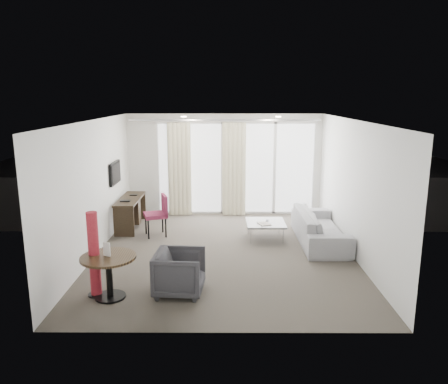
{
  "coord_description": "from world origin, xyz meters",
  "views": [
    {
      "loc": [
        0.04,
        -8.2,
        3.05
      ],
      "look_at": [
        0.0,
        0.6,
        1.1
      ],
      "focal_mm": 35.0,
      "sensor_mm": 36.0,
      "label": 1
    }
  ],
  "objects_px": {
    "sofa": "(320,227)",
    "desk_chair": "(155,216)",
    "red_lamp": "(94,254)",
    "tub_armchair": "(180,273)",
    "coffee_table": "(265,230)",
    "rattan_chair_a": "(255,189)",
    "desk": "(131,213)",
    "round_table": "(109,277)",
    "rattan_chair_b": "(293,185)"
  },
  "relations": [
    {
      "from": "tub_armchair",
      "to": "rattan_chair_a",
      "type": "relative_size",
      "value": 0.85
    },
    {
      "from": "red_lamp",
      "to": "rattan_chair_a",
      "type": "xyz_separation_m",
      "value": [
        2.87,
        5.89,
        -0.23
      ]
    },
    {
      "from": "desk_chair",
      "to": "red_lamp",
      "type": "height_order",
      "value": "red_lamp"
    },
    {
      "from": "red_lamp",
      "to": "tub_armchair",
      "type": "bearing_deg",
      "value": 3.19
    },
    {
      "from": "coffee_table",
      "to": "rattan_chair_a",
      "type": "bearing_deg",
      "value": 90.23
    },
    {
      "from": "sofa",
      "to": "desk_chair",
      "type": "bearing_deg",
      "value": 83.23
    },
    {
      "from": "coffee_table",
      "to": "desk_chair",
      "type": "bearing_deg",
      "value": 175.42
    },
    {
      "from": "desk",
      "to": "sofa",
      "type": "bearing_deg",
      "value": -13.94
    },
    {
      "from": "red_lamp",
      "to": "coffee_table",
      "type": "height_order",
      "value": "red_lamp"
    },
    {
      "from": "rattan_chair_a",
      "to": "rattan_chair_b",
      "type": "relative_size",
      "value": 1.2
    },
    {
      "from": "desk",
      "to": "round_table",
      "type": "relative_size",
      "value": 1.79
    },
    {
      "from": "tub_armchair",
      "to": "coffee_table",
      "type": "distance_m",
      "value": 3.13
    },
    {
      "from": "coffee_table",
      "to": "rattan_chair_b",
      "type": "bearing_deg",
      "value": 73.43
    },
    {
      "from": "desk_chair",
      "to": "rattan_chair_a",
      "type": "xyz_separation_m",
      "value": [
        2.4,
        2.93,
        -0.02
      ]
    },
    {
      "from": "rattan_chair_a",
      "to": "rattan_chair_b",
      "type": "distance_m",
      "value": 1.52
    },
    {
      "from": "red_lamp",
      "to": "desk",
      "type": "bearing_deg",
      "value": 93.56
    },
    {
      "from": "tub_armchair",
      "to": "sofa",
      "type": "height_order",
      "value": "tub_armchair"
    },
    {
      "from": "coffee_table",
      "to": "rattan_chair_b",
      "type": "xyz_separation_m",
      "value": [
        1.2,
        4.03,
        0.18
      ]
    },
    {
      "from": "sofa",
      "to": "rattan_chair_a",
      "type": "xyz_separation_m",
      "value": [
        -1.14,
        3.35,
        0.12
      ]
    },
    {
      "from": "red_lamp",
      "to": "coffee_table",
      "type": "xyz_separation_m",
      "value": [
        2.88,
        2.77,
        -0.48
      ]
    },
    {
      "from": "tub_armchair",
      "to": "rattan_chair_b",
      "type": "distance_m",
      "value": 7.28
    },
    {
      "from": "desk_chair",
      "to": "red_lamp",
      "type": "relative_size",
      "value": 0.69
    },
    {
      "from": "desk",
      "to": "red_lamp",
      "type": "distance_m",
      "value": 3.61
    },
    {
      "from": "rattan_chair_a",
      "to": "round_table",
      "type": "bearing_deg",
      "value": -121.13
    },
    {
      "from": "desk_chair",
      "to": "tub_armchair",
      "type": "height_order",
      "value": "desk_chair"
    },
    {
      "from": "desk_chair",
      "to": "round_table",
      "type": "xyz_separation_m",
      "value": [
        -0.23,
        -3.05,
        -0.13
      ]
    },
    {
      "from": "rattan_chair_a",
      "to": "coffee_table",
      "type": "bearing_deg",
      "value": -97.14
    },
    {
      "from": "coffee_table",
      "to": "sofa",
      "type": "bearing_deg",
      "value": -11.39
    },
    {
      "from": "round_table",
      "to": "sofa",
      "type": "height_order",
      "value": "round_table"
    },
    {
      "from": "desk",
      "to": "coffee_table",
      "type": "height_order",
      "value": "desk"
    },
    {
      "from": "rattan_chair_b",
      "to": "round_table",
      "type": "bearing_deg",
      "value": -139.2
    },
    {
      "from": "red_lamp",
      "to": "coffee_table",
      "type": "bearing_deg",
      "value": 43.88
    },
    {
      "from": "rattan_chair_b",
      "to": "rattan_chair_a",
      "type": "bearing_deg",
      "value": -163.16
    },
    {
      "from": "sofa",
      "to": "red_lamp",
      "type": "bearing_deg",
      "value": 122.39
    },
    {
      "from": "desk",
      "to": "desk_chair",
      "type": "bearing_deg",
      "value": -42.5
    },
    {
      "from": "sofa",
      "to": "rattan_chair_b",
      "type": "bearing_deg",
      "value": -0.96
    },
    {
      "from": "tub_armchair",
      "to": "rattan_chair_a",
      "type": "bearing_deg",
      "value": -10.94
    },
    {
      "from": "red_lamp",
      "to": "tub_armchair",
      "type": "distance_m",
      "value": 1.34
    },
    {
      "from": "desk_chair",
      "to": "red_lamp",
      "type": "xyz_separation_m",
      "value": [
        -0.46,
        -2.96,
        0.21
      ]
    },
    {
      "from": "tub_armchair",
      "to": "rattan_chair_b",
      "type": "bearing_deg",
      "value": -18.31
    },
    {
      "from": "round_table",
      "to": "rattan_chair_a",
      "type": "distance_m",
      "value": 6.53
    },
    {
      "from": "rattan_chair_b",
      "to": "tub_armchair",
      "type": "bearing_deg",
      "value": -132.5
    },
    {
      "from": "red_lamp",
      "to": "rattan_chair_a",
      "type": "bearing_deg",
      "value": 64.06
    },
    {
      "from": "desk_chair",
      "to": "sofa",
      "type": "distance_m",
      "value": 3.57
    },
    {
      "from": "tub_armchair",
      "to": "red_lamp",
      "type": "bearing_deg",
      "value": 97.34
    },
    {
      "from": "round_table",
      "to": "rattan_chair_b",
      "type": "relative_size",
      "value": 1.14
    },
    {
      "from": "tub_armchair",
      "to": "round_table",
      "type": "bearing_deg",
      "value": 102.6
    },
    {
      "from": "tub_armchair",
      "to": "coffee_table",
      "type": "bearing_deg",
      "value": -26.24
    },
    {
      "from": "coffee_table",
      "to": "sofa",
      "type": "xyz_separation_m",
      "value": [
        1.13,
        -0.23,
        0.14
      ]
    },
    {
      "from": "red_lamp",
      "to": "sofa",
      "type": "distance_m",
      "value": 4.76
    }
  ]
}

